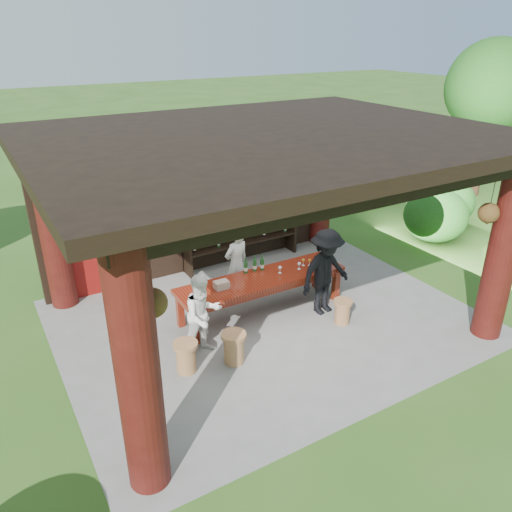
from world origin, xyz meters
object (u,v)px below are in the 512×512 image
wine_shelf (241,212)px  guest_man (326,272)px  stool_far_left (186,356)px  stool_near_left (234,347)px  guest_woman (203,315)px  stool_near_right (342,311)px  napkin_basket (221,285)px  tasting_table (262,283)px  host (236,264)px

wine_shelf → guest_man: wine_shelf is taller
stool_far_left → stool_near_left: bearing=-13.2°
stool_near_left → guest_woman: bearing=121.6°
stool_near_right → stool_near_left: bearing=-179.0°
stool_near_right → stool_far_left: size_ratio=0.88×
stool_near_left → guest_woman: (-0.30, 0.49, 0.44)m
guest_woman → napkin_basket: size_ratio=5.58×
wine_shelf → napkin_basket: wine_shelf is taller
tasting_table → host: 0.74m
tasting_table → guest_woman: bearing=-157.3°
stool_far_left → guest_woman: (0.46, 0.31, 0.44)m
wine_shelf → stool_near_right: wine_shelf is taller
stool_near_right → host: size_ratio=0.30×
host → guest_woman: 1.91m
stool_near_right → tasting_table: bearing=135.3°
guest_man → napkin_basket: guest_man is taller
stool_near_right → napkin_basket: bearing=150.7°
wine_shelf → stool_near_left: size_ratio=5.12×
guest_woman → guest_man: (2.55, 0.05, 0.12)m
host → wine_shelf: bearing=-133.2°
wine_shelf → stool_far_left: wine_shelf is taller
stool_far_left → guest_woman: bearing=34.0°
guest_woman → guest_man: size_ratio=0.85×
tasting_table → stool_near_left: 1.68m
stool_near_left → host: size_ratio=0.36×
stool_near_right → host: bearing=124.6°
host → guest_woman: size_ratio=1.06×
wine_shelf → tasting_table: size_ratio=0.84×
stool_far_left → tasting_table: bearing=25.6°
stool_near_right → guest_woman: (-2.60, 0.45, 0.48)m
tasting_table → guest_man: bearing=-29.1°
guest_woman → stool_near_right: bearing=-16.6°
stool_near_right → guest_woman: 2.68m
tasting_table → wine_shelf: bearing=70.2°
host → tasting_table: bearing=91.0°
wine_shelf → stool_far_left: 4.28m
wine_shelf → guest_man: (0.26, -2.77, -0.38)m
wine_shelf → napkin_basket: bearing=-126.8°
guest_woman → napkin_basket: (0.66, 0.63, 0.10)m
stool_near_left → stool_far_left: size_ratio=1.03×
stool_far_left → napkin_basket: 1.57m
tasting_table → stool_near_left: size_ratio=6.07×
stool_near_right → guest_woman: bearing=170.1°
stool_far_left → host: (1.82, 1.66, 0.49)m
guest_man → napkin_basket: (-1.89, 0.59, -0.03)m
stool_near_left → stool_near_right: stool_near_left is taller
wine_shelf → napkin_basket: 2.75m
napkin_basket → tasting_table: bearing=-0.4°
napkin_basket → guest_woman: bearing=-136.3°
stool_near_right → napkin_basket: 2.29m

